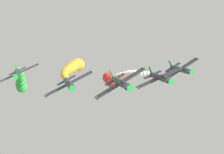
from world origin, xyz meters
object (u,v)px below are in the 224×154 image
at_px(airplane_lead, 121,83).
at_px(airplane_right_inner, 69,84).
at_px(airplane_left_inner, 160,77).
at_px(airplane_left_outer, 181,69).
at_px(airplane_right_outer, 17,73).

distance_m(airplane_lead, airplane_right_inner, 10.22).
bearing_deg(airplane_left_inner, airplane_right_inner, 4.19).
relative_size(airplane_right_inner, airplane_left_outer, 1.00).
bearing_deg(airplane_lead, airplane_left_inner, -140.68).
xyz_separation_m(airplane_lead, airplane_right_inner, (7.66, -6.72, -0.81)).
height_order(airplane_lead, airplane_left_outer, airplane_left_outer).
bearing_deg(airplane_lead, airplane_right_inner, -41.24).
relative_size(airplane_left_inner, airplane_left_outer, 1.00).
xyz_separation_m(airplane_lead, airplane_right_outer, (16.78, -16.35, 0.10)).
distance_m(airplane_lead, airplane_left_outer, 22.65).
relative_size(airplane_right_inner, airplane_right_outer, 1.00).
height_order(airplane_lead, airplane_right_inner, airplane_lead).
height_order(airplane_left_inner, airplane_right_outer, airplane_right_outer).
distance_m(airplane_left_inner, airplane_left_outer, 10.07).
relative_size(airplane_lead, airplane_right_inner, 1.00).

